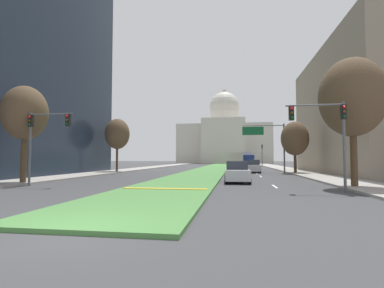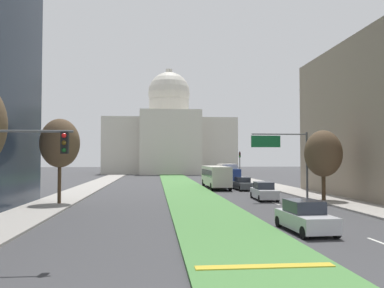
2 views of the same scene
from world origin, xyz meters
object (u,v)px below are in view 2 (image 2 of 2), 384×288
capitol_building (169,139)px  sedan_lead_stopped (305,217)px  overhead_guide_sign (286,152)px  street_tree_right_mid (323,154)px  sedan_midblock (264,191)px  street_tree_left_mid (60,143)px  traffic_light_near_left (10,164)px  sedan_distant (243,184)px  box_truck_delivery (228,175)px  city_bus (216,175)px  traffic_light_far_right (240,163)px

capitol_building → sedan_lead_stopped: capitol_building is taller
overhead_guide_sign → street_tree_right_mid: street_tree_right_mid is taller
overhead_guide_sign → sedan_midblock: 4.40m
sedan_lead_stopped → capitol_building: bearing=92.7°
capitol_building → street_tree_left_mid: size_ratio=4.65×
traffic_light_near_left → sedan_distant: 37.39m
traffic_light_near_left → sedan_lead_stopped: 14.92m
capitol_building → street_tree_left_mid: bearing=-99.2°
street_tree_left_mid → traffic_light_near_left: bearing=-82.1°
capitol_building → sedan_lead_stopped: bearing=-87.3°
box_truck_delivery → city_bus: 3.79m
overhead_guide_sign → city_bus: 17.06m
sedan_lead_stopped → sedan_distant: 28.35m
sedan_lead_stopped → sedan_distant: sedan_lead_stopped is taller
traffic_light_far_right → sedan_lead_stopped: bearing=-97.8°
sedan_lead_stopped → city_bus: city_bus is taller
capitol_building → city_bus: 57.74m
street_tree_left_mid → city_bus: bearing=47.2°
traffic_light_far_right → overhead_guide_sign: 28.91m
traffic_light_near_left → street_tree_left_mid: 19.44m
sedan_distant → box_truck_delivery: bearing=95.5°
capitol_building → sedan_lead_stopped: size_ratio=7.67×
sedan_lead_stopped → sedan_midblock: bearing=81.8°
street_tree_right_mid → sedan_lead_stopped: (-7.42, -14.36, -3.64)m
sedan_midblock → box_truck_delivery: box_truck_delivery is taller
capitol_building → traffic_light_near_left: size_ratio=6.65×
overhead_guide_sign → box_truck_delivery: size_ratio=1.02×
sedan_distant → sedan_midblock: bearing=-92.8°
overhead_guide_sign → street_tree_left_mid: size_ratio=0.87×
traffic_light_near_left → sedan_lead_stopped: bearing=20.7°
sedan_lead_stopped → traffic_light_far_right: bearing=82.2°
street_tree_left_mid → street_tree_right_mid: (23.74, 0.33, -0.86)m
sedan_lead_stopped → sedan_midblock: (2.36, 16.44, 0.01)m
street_tree_left_mid → street_tree_right_mid: 23.76m
street_tree_left_mid → traffic_light_far_right: bearing=53.4°
street_tree_right_mid → sedan_lead_stopped: 16.57m
sedan_distant → city_bus: city_bus is taller
capitol_building → sedan_distant: (7.15, -60.50, -8.73)m
traffic_light_near_left → street_tree_right_mid: street_tree_right_mid is taller
box_truck_delivery → city_bus: (-2.30, -3.01, 0.09)m
street_tree_left_mid → sedan_midblock: size_ratio=1.58×
traffic_light_near_left → street_tree_left_mid: (-2.65, 19.20, 1.50)m
sedan_midblock → box_truck_delivery: bearing=90.2°
capitol_building → overhead_guide_sign: bearing=-83.4°
traffic_light_near_left → box_truck_delivery: bearing=68.1°
sedan_midblock → sedan_lead_stopped: bearing=-98.2°
traffic_light_near_left → city_bus: (13.67, 36.81, -2.03)m
traffic_light_near_left → street_tree_right_mid: 28.75m
city_bus → capitol_building: bearing=94.2°
sedan_lead_stopped → sedan_midblock: 16.61m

